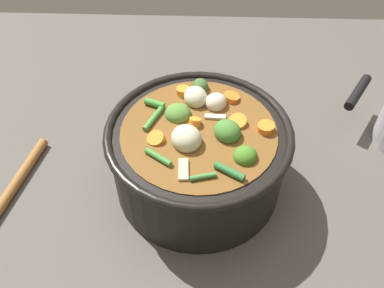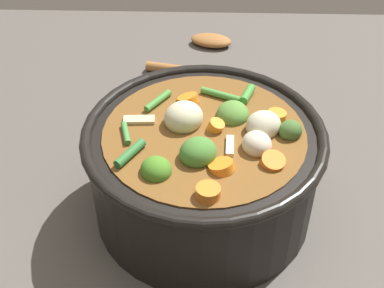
# 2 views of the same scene
# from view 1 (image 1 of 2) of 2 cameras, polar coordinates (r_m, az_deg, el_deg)

# --- Properties ---
(ground_plane) EXTENTS (1.10, 1.10, 0.00)m
(ground_plane) POSITION_cam_1_polar(r_m,az_deg,el_deg) (0.72, 0.82, -5.26)
(ground_plane) COLOR #514C47
(cooking_pot) EXTENTS (0.29, 0.29, 0.15)m
(cooking_pot) POSITION_cam_1_polar(r_m,az_deg,el_deg) (0.67, 0.89, -1.59)
(cooking_pot) COLOR black
(cooking_pot) RESTS_ON ground_plane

